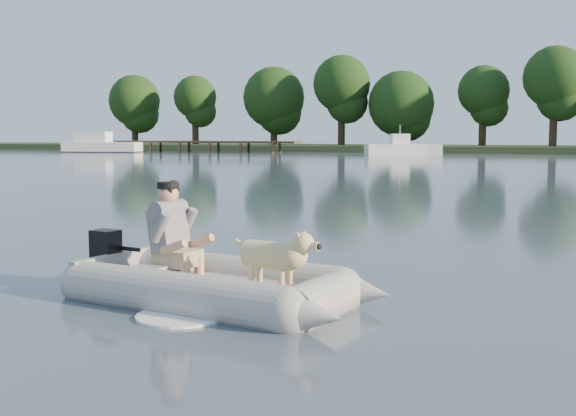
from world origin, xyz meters
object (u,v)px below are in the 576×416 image
at_px(man, 170,227).
at_px(motorboat, 403,141).
at_px(dock, 204,147).
at_px(dinghy, 217,249).
at_px(dog, 270,260).
at_px(cabin_cruiser, 102,142).

relative_size(man, motorboat, 0.17).
xyz_separation_m(man, motorboat, (-6.86, 48.32, 0.40)).
distance_m(dock, motorboat, 19.31).
bearing_deg(dock, dinghy, -63.30).
distance_m(dinghy, motorboat, 49.06).
relative_size(dock, dinghy, 4.09).
xyz_separation_m(dinghy, dog, (0.60, -0.06, -0.07)).
xyz_separation_m(dinghy, motorboat, (-7.49, 48.48, 0.58)).
distance_m(dock, dog, 59.04).
xyz_separation_m(cabin_cruiser, motorboat, (27.55, -0.78, 0.19)).
relative_size(dock, cabin_cruiser, 2.51).
relative_size(dog, motorboat, 0.15).
height_order(man, cabin_cruiser, cabin_cruiser).
relative_size(dock, motorboat, 3.07).
height_order(man, dog, man).
relative_size(dinghy, dog, 5.08).
bearing_deg(dog, dock, 127.51).
distance_m(dock, man, 58.28).
bearing_deg(dock, cabin_cruiser, -159.78).
bearing_deg(cabin_cruiser, dog, -66.32).
height_order(dock, motorboat, motorboat).
height_order(dock, dinghy, dinghy).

